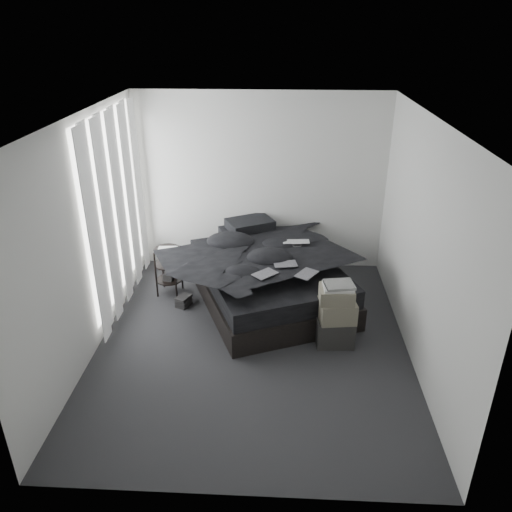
{
  "coord_description": "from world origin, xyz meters",
  "views": [
    {
      "loc": [
        0.3,
        -4.87,
        3.48
      ],
      "look_at": [
        0.0,
        0.8,
        0.75
      ],
      "focal_mm": 35.0,
      "sensor_mm": 36.0,
      "label": 1
    }
  ],
  "objects_px": {
    "laptop": "(297,238)",
    "side_stand": "(169,271)",
    "box_lower": "(335,331)",
    "bed": "(268,289)"
  },
  "relations": [
    {
      "from": "laptop",
      "to": "side_stand",
      "type": "height_order",
      "value": "laptop"
    },
    {
      "from": "bed",
      "to": "box_lower",
      "type": "relative_size",
      "value": 5.18
    },
    {
      "from": "box_lower",
      "to": "bed",
      "type": "bearing_deg",
      "value": 129.73
    },
    {
      "from": "bed",
      "to": "side_stand",
      "type": "bearing_deg",
      "value": 153.52
    },
    {
      "from": "bed",
      "to": "side_stand",
      "type": "distance_m",
      "value": 1.39
    },
    {
      "from": "bed",
      "to": "laptop",
      "type": "bearing_deg",
      "value": 7.5
    },
    {
      "from": "side_stand",
      "to": "box_lower",
      "type": "relative_size",
      "value": 1.53
    },
    {
      "from": "laptop",
      "to": "side_stand",
      "type": "distance_m",
      "value": 1.81
    },
    {
      "from": "laptop",
      "to": "side_stand",
      "type": "relative_size",
      "value": 0.54
    },
    {
      "from": "laptop",
      "to": "box_lower",
      "type": "height_order",
      "value": "laptop"
    }
  ]
}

